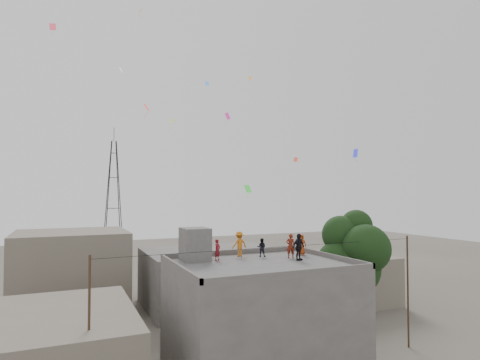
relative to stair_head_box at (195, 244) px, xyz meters
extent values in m
cube|color=#514E4B|center=(3.20, -2.60, -4.10)|extent=(10.00, 8.00, 6.00)
cube|color=#504E4C|center=(3.20, -2.60, -1.05)|extent=(10.00, 8.00, 0.10)
cube|color=#514E4B|center=(3.20, 1.32, -0.85)|extent=(10.00, 0.15, 0.30)
cube|color=#514E4B|center=(3.20, -6.53, -0.85)|extent=(10.00, 0.15, 0.30)
cube|color=#514E4B|center=(8.12, -2.60, -0.85)|extent=(0.15, 8.00, 0.30)
cube|color=#514E4B|center=(-1.72, -2.60, -0.85)|extent=(0.15, 8.00, 0.30)
cube|color=#514E4B|center=(0.00, 0.00, 0.00)|extent=(1.60, 1.80, 2.00)
cube|color=#696052|center=(-7.80, -0.60, -5.10)|extent=(8.00, 10.00, 4.00)
cube|color=#514E4B|center=(5.20, 11.40, -4.60)|extent=(12.00, 9.00, 5.00)
cube|color=#696052|center=(-6.80, 13.40, -3.60)|extent=(9.00, 8.00, 7.00)
cube|color=#696052|center=(17.20, 7.40, -4.90)|extent=(7.00, 8.00, 4.40)
cylinder|color=black|center=(10.40, -2.10, -5.10)|extent=(0.44, 0.44, 4.00)
cylinder|color=black|center=(10.55, -2.00, -3.50)|extent=(0.64, 0.91, 2.14)
sphere|color=black|center=(10.40, -2.10, -1.90)|extent=(3.60, 3.60, 3.60)
sphere|color=black|center=(11.50, -1.80, -1.10)|extent=(3.00, 3.00, 3.00)
sphere|color=black|center=(9.50, -1.60, -1.50)|extent=(2.80, 2.80, 2.80)
sphere|color=black|center=(10.80, -2.90, -0.50)|extent=(3.20, 3.20, 3.20)
sphere|color=black|center=(10.10, -1.20, 0.30)|extent=(2.60, 2.60, 2.60)
sphere|color=black|center=(11.20, -1.50, 0.90)|extent=(2.20, 2.20, 2.20)
cylinder|color=black|center=(-6.30, -4.10, -3.40)|extent=(0.12, 0.12, 7.40)
cylinder|color=black|center=(13.70, -3.60, -3.40)|extent=(0.12, 0.12, 7.40)
cylinder|color=black|center=(3.70, -3.85, 0.10)|extent=(20.00, 0.52, 0.02)
cylinder|color=black|center=(-1.65, 36.55, 1.90)|extent=(1.27, 1.27, 18.01)
cylinder|color=black|center=(0.05, 36.55, 1.90)|extent=(1.27, 1.27, 18.01)
cylinder|color=black|center=(0.05, 38.25, 1.90)|extent=(1.27, 1.27, 18.01)
cylinder|color=black|center=(-1.65, 38.25, 1.90)|extent=(1.27, 1.27, 18.01)
cube|color=black|center=(-0.80, 37.40, -3.50)|extent=(2.36, 0.08, 0.08)
cube|color=black|center=(-0.80, 37.40, -3.50)|extent=(0.08, 2.36, 0.08)
cube|color=black|center=(-0.80, 37.40, 1.00)|extent=(1.81, 0.08, 0.08)
cube|color=black|center=(-0.80, 37.40, 1.00)|extent=(0.08, 1.81, 0.08)
cube|color=black|center=(-0.80, 37.40, 5.50)|extent=(1.26, 0.08, 0.08)
cube|color=black|center=(-0.80, 37.40, 5.50)|extent=(0.08, 1.26, 0.08)
cube|color=black|center=(-0.80, 37.40, 9.10)|extent=(0.82, 0.08, 0.08)
cube|color=black|center=(-0.80, 37.40, 9.10)|extent=(0.08, 0.82, 0.08)
cylinder|color=black|center=(-0.80, 37.40, 11.90)|extent=(0.08, 0.08, 2.00)
imported|color=maroon|center=(5.88, -1.53, -0.23)|extent=(0.66, 0.55, 1.55)
imported|color=#993811|center=(7.21, -0.72, -0.31)|extent=(0.81, 0.75, 1.39)
imported|color=black|center=(4.47, -0.23, -0.41)|extent=(0.73, 0.70, 1.19)
imported|color=black|center=(5.88, -2.50, -0.18)|extent=(1.04, 0.66, 1.64)
imported|color=#C96D17|center=(3.18, 0.45, -0.19)|extent=(1.12, 0.74, 1.62)
imported|color=maroon|center=(1.27, -0.55, -0.35)|extent=(0.57, 0.51, 1.30)
plane|color=#FF291A|center=(-2.72, 1.68, 8.59)|extent=(0.52, 0.60, 0.45)
plane|color=#DA2295|center=(5.36, 7.95, 9.79)|extent=(0.31, 0.61, 0.52)
plane|color=#E7FF27|center=(1.54, 12.00, 9.75)|extent=(0.46, 0.53, 0.36)
plane|color=#292DEC|center=(11.29, -1.38, 5.96)|extent=(0.16, 0.59, 0.59)
plane|color=silver|center=(-3.41, 8.89, 12.97)|extent=(0.39, 0.49, 0.39)
plane|color=orange|center=(9.90, 13.05, 15.00)|extent=(0.26, 0.45, 0.40)
plane|color=green|center=(2.49, -2.38, 3.40)|extent=(0.54, 0.41, 0.44)
plane|color=#E84D36|center=(10.86, 5.88, 6.07)|extent=(0.39, 0.16, 0.36)
plane|color=#F35519|center=(-3.49, -0.42, 13.76)|extent=(0.19, 0.37, 0.31)
plane|color=#5198F3|center=(4.42, 10.66, 13.21)|extent=(0.34, 0.30, 0.32)
plane|color=#EC4A5E|center=(-8.13, 0.39, 12.34)|extent=(0.37, 0.21, 0.34)
camera|label=1|loc=(-7.43, -23.77, 3.09)|focal=30.00mm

